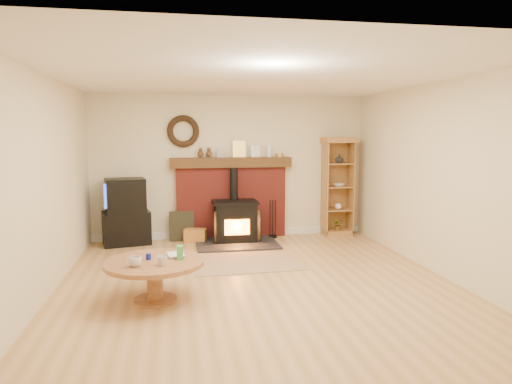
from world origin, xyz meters
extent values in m
plane|color=#B2854A|center=(0.00, 0.00, 0.00)|extent=(5.50, 5.50, 0.00)
cube|color=beige|center=(0.00, 2.75, 1.30)|extent=(5.00, 0.02, 2.60)
cube|color=beige|center=(0.00, -2.75, 1.30)|extent=(5.00, 0.02, 2.60)
cube|color=beige|center=(-2.50, 0.00, 1.30)|extent=(0.02, 5.50, 2.60)
cube|color=beige|center=(2.50, 0.00, 1.30)|extent=(0.02, 5.50, 2.60)
cube|color=white|center=(0.00, 0.00, 2.60)|extent=(5.00, 5.50, 0.02)
cube|color=white|center=(0.00, 2.73, 0.06)|extent=(5.00, 0.04, 0.12)
torus|color=black|center=(-0.85, 2.69, 1.95)|extent=(0.57, 0.11, 0.57)
cube|color=maroon|center=(0.00, 2.67, 0.65)|extent=(2.00, 0.15, 1.30)
cube|color=#392512|center=(0.00, 2.64, 1.39)|extent=(2.20, 0.22, 0.18)
cube|color=#999999|center=(-0.20, 2.65, 1.55)|extent=(0.13, 0.05, 0.14)
cube|color=gold|center=(0.15, 2.67, 1.63)|extent=(0.24, 0.06, 0.30)
cube|color=white|center=(0.45, 2.67, 1.59)|extent=(0.18, 0.05, 0.22)
cylinder|color=white|center=(0.70, 2.65, 1.59)|extent=(0.08, 0.08, 0.22)
cylinder|color=gold|center=(0.90, 2.65, 1.51)|extent=(0.14, 0.14, 0.07)
cube|color=black|center=(0.02, 2.10, 0.01)|extent=(1.40, 1.00, 0.03)
cube|color=black|center=(0.02, 2.30, 0.36)|extent=(0.71, 0.51, 0.66)
cube|color=black|center=(0.02, 2.30, 0.71)|extent=(0.79, 0.56, 0.04)
cylinder|color=black|center=(0.02, 2.45, 1.01)|extent=(0.14, 0.14, 0.56)
cube|color=orange|center=(0.02, 2.04, 0.32)|extent=(0.43, 0.02, 0.27)
cube|color=black|center=(-0.31, 2.10, 0.34)|extent=(0.17, 0.23, 0.53)
cube|color=black|center=(0.35, 2.10, 0.34)|extent=(0.17, 0.23, 0.53)
cube|color=brown|center=(0.01, 0.94, 0.01)|extent=(1.62, 1.14, 0.01)
cube|color=black|center=(-1.86, 2.47, 0.29)|extent=(0.87, 0.69, 0.57)
cube|color=black|center=(-1.86, 2.47, 0.86)|extent=(0.74, 0.66, 0.57)
cube|color=blue|center=(-1.92, 2.20, 0.89)|extent=(0.51, 0.12, 0.41)
cube|color=olive|center=(2.00, 2.53, 0.05)|extent=(0.53, 0.39, 0.10)
cube|color=olive|center=(2.00, 2.71, 0.90)|extent=(0.53, 0.02, 1.69)
cube|color=olive|center=(1.74, 2.53, 0.90)|extent=(0.02, 0.39, 1.69)
cube|color=olive|center=(2.25, 2.53, 0.90)|extent=(0.02, 0.39, 1.69)
cube|color=olive|center=(2.00, 2.53, 1.79)|extent=(0.59, 0.43, 0.10)
cube|color=olive|center=(2.00, 2.53, 0.48)|extent=(0.49, 0.35, 0.02)
cube|color=olive|center=(2.00, 2.53, 0.92)|extent=(0.49, 0.35, 0.02)
cube|color=olive|center=(2.00, 2.53, 1.35)|extent=(0.49, 0.35, 0.02)
imported|color=white|center=(2.00, 2.48, 1.45)|extent=(0.16, 0.16, 0.17)
imported|color=white|center=(2.00, 2.48, 0.95)|extent=(0.21, 0.21, 0.05)
sphere|color=white|center=(2.00, 2.48, 0.55)|extent=(0.12, 0.12, 0.12)
imported|color=green|center=(2.00, 2.48, 0.20)|extent=(0.18, 0.16, 0.20)
cube|color=#C3D322|center=(-0.68, 2.40, 0.12)|extent=(0.42, 0.32, 0.23)
cube|color=black|center=(-0.91, 2.55, 0.27)|extent=(0.44, 0.12, 0.53)
cylinder|color=black|center=(0.74, 2.50, 0.02)|extent=(0.16, 0.16, 0.04)
cylinder|color=black|center=(0.69, 2.50, 0.35)|extent=(0.02, 0.02, 0.70)
cylinder|color=black|center=(0.74, 2.50, 0.35)|extent=(0.02, 0.02, 0.70)
cylinder|color=black|center=(0.79, 2.50, 0.35)|extent=(0.02, 0.02, 0.70)
cylinder|color=brown|center=(-1.26, -0.42, 0.01)|extent=(0.50, 0.50, 0.03)
cylinder|color=brown|center=(-1.26, -0.42, 0.23)|extent=(0.18, 0.18, 0.40)
cylinder|color=brown|center=(-1.26, -0.42, 0.45)|extent=(1.13, 1.13, 0.05)
imported|color=white|center=(-1.45, -0.62, 0.53)|extent=(0.14, 0.14, 0.11)
imported|color=white|center=(-1.17, -0.63, 0.53)|extent=(0.11, 0.11, 0.10)
imported|color=#4C331E|center=(-1.11, -0.28, 0.49)|extent=(0.19, 0.25, 0.02)
cylinder|color=navy|center=(-1.33, -0.37, 0.51)|extent=(0.06, 0.06, 0.07)
cube|color=green|center=(-0.97, -0.43, 0.56)|extent=(0.07, 0.07, 0.16)
camera|label=1|loc=(-1.00, -5.57, 1.90)|focal=32.00mm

